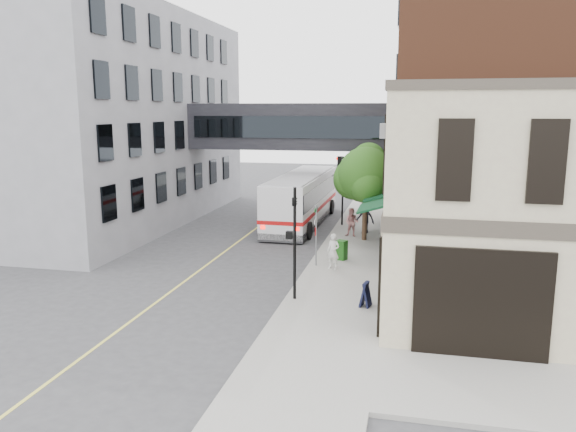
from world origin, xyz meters
The scene contains 17 objects.
ground centered at (0.00, 0.00, 0.00)m, with size 120.00×120.00×0.00m, color #38383A.
sidewalk_main centered at (2.00, 14.00, 0.07)m, with size 4.00×60.00×0.15m, color gray.
corner_building centered at (8.97, 2.00, 4.21)m, with size 10.19×8.12×8.45m.
brick_building centered at (9.98, 15.00, 6.99)m, with size 13.76×18.00×14.00m.
opposite_building centered at (-17.00, 16.00, 7.00)m, with size 14.00×24.00×14.00m, color slate.
skyway_bridge centered at (-3.00, 18.00, 6.50)m, with size 14.00×3.18×3.00m.
traffic_signal_near centered at (0.37, 2.00, 2.98)m, with size 0.44×0.22×4.60m.
traffic_signal_far centered at (0.26, 17.00, 3.34)m, with size 0.53×0.28×4.50m.
street_sign_pole centered at (0.39, 7.00, 1.93)m, with size 0.08×0.75×3.00m.
street_tree centered at (2.19, 13.22, 3.91)m, with size 3.80×3.20×5.60m.
lane_marking centered at (-5.00, 10.00, 0.01)m, with size 0.12×40.00×0.01m, color #D8CC4C.
bus centered at (-2.39, 17.54, 1.85)m, with size 3.10×12.29×3.30m.
pedestrian_a centered at (1.30, 6.57, 1.00)m, with size 0.62×0.41×1.70m, color silver.
pedestrian_b centered at (1.39, 13.73, 1.00)m, with size 0.83×0.65×1.71m, color tan.
pedestrian_c centered at (2.07, 14.86, 1.11)m, with size 1.25×0.72×1.93m, color black.
newspaper_box centered at (1.47, 8.35, 0.64)m, with size 0.49×0.44×0.98m, color #175212.
sandwich_board centered at (3.25, 1.71, 0.63)m, with size 0.35×0.54×0.96m, color black.
Camera 1 is at (4.85, -19.00, 7.59)m, focal length 35.00 mm.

